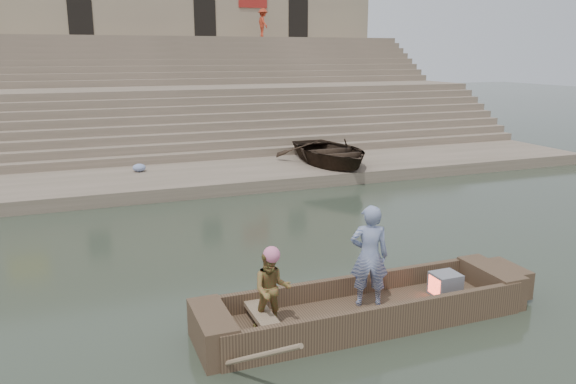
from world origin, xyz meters
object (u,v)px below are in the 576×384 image
standing_man (369,256)px  pedestrian (263,23)px  main_rowboat (364,316)px  beached_rowboat (330,152)px  television (445,284)px  rowing_man (272,289)px

standing_man → pedestrian: 26.75m
main_rowboat → beached_rowboat: beached_rowboat is taller
main_rowboat → television: bearing=-0.0°
main_rowboat → rowing_man: rowing_man is taller
standing_man → rowing_man: 1.77m
standing_man → rowing_man: standing_man is taller
main_rowboat → television: size_ratio=10.87×
pedestrian → beached_rowboat: bearing=170.4°
television → pedestrian: (5.36, 25.53, 5.62)m
rowing_man → pedestrian: 27.43m
standing_man → beached_rowboat: size_ratio=0.39×
pedestrian → standing_man: bearing=165.1°
television → standing_man: bearing=174.2°
main_rowboat → standing_man: bearing=47.5°
main_rowboat → standing_man: standing_man is taller
main_rowboat → television: television is taller
rowing_man → pedestrian: (8.54, 25.54, 5.20)m
television → beached_rowboat: beached_rowboat is taller
main_rowboat → beached_rowboat: size_ratio=1.14×
standing_man → television: (1.43, -0.14, -0.66)m
beached_rowboat → pedestrian: bearing=79.6°
standing_man → pedestrian: size_ratio=1.03×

